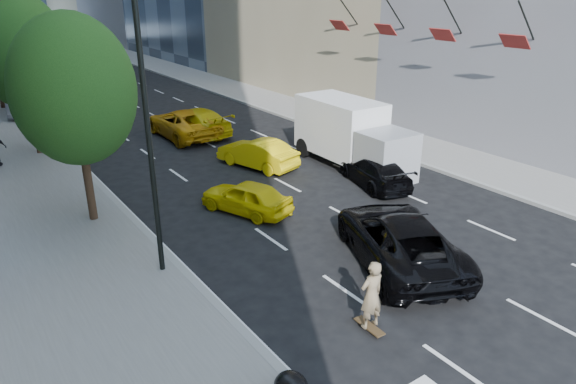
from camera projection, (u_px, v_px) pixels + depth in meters
ground at (404, 266)px, 16.37m from camera, size 160.00×160.00×0.00m
sidewalk_right at (228, 87)px, 44.46m from camera, size 4.00×120.00×0.15m
lamp_near at (150, 85)px, 13.88m from camera, size 2.13×0.22×10.00m
lamp_far at (27, 35)px, 27.58m from camera, size 2.13×0.22×10.00m
tree_near at (74, 91)px, 17.54m from camera, size 4.20×4.20×7.46m
tree_mid at (21, 51)px, 25.02m from camera, size 4.50×4.50×7.99m
facade_flags at (414, 28)px, 27.30m from camera, size 1.85×13.30×2.05m
skateboarder at (371, 299)px, 12.98m from camera, size 0.70×0.47×1.88m
black_sedan_lincoln at (399, 239)px, 16.30m from camera, size 5.01×6.64×1.68m
black_sedan_mercedes at (375, 171)px, 22.76m from camera, size 2.90×4.73×1.28m
taxi_a at (246, 197)px, 20.01m from camera, size 2.83×4.07×1.29m
taxi_b at (257, 153)px, 25.01m from camera, size 2.63×4.51×1.40m
taxi_c at (183, 123)px, 30.03m from camera, size 2.68×5.81×1.62m
taxi_d at (195, 122)px, 30.36m from camera, size 3.00×5.77×1.60m
city_bus at (37, 86)px, 37.39m from camera, size 5.58×11.05×3.00m
box_truck at (352, 134)px, 24.76m from camera, size 2.64×6.74×3.18m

